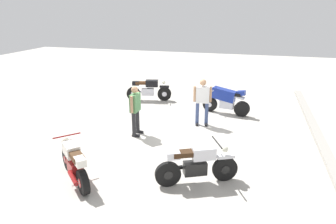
{
  "coord_description": "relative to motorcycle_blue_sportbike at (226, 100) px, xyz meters",
  "views": [
    {
      "loc": [
        9.16,
        2.29,
        4.15
      ],
      "look_at": [
        -0.33,
        -0.37,
        0.75
      ],
      "focal_mm": 32.51,
      "sensor_mm": 36.0,
      "label": 1
    }
  ],
  "objects": [
    {
      "name": "ground_plane",
      "position": [
        2.89,
        -1.35,
        -0.59
      ],
      "size": [
        40.0,
        40.0,
        0.0
      ],
      "primitive_type": "plane",
      "color": "#B7B2A8"
    },
    {
      "name": "curb_edge",
      "position": [
        2.89,
        3.25,
        -0.52
      ],
      "size": [
        14.0,
        0.3,
        0.15
      ],
      "primitive_type": "cube",
      "color": "#9C978F",
      "rests_on": "ground"
    },
    {
      "name": "person_in_white_shirt",
      "position": [
        1.52,
        -0.72,
        0.4
      ],
      "size": [
        0.38,
        0.67,
        1.73
      ],
      "rotation": [
        0.0,
        0.0,
        0.18
      ],
      "color": "#384772",
      "rests_on": "ground"
    },
    {
      "name": "motorcycle_blue_sportbike",
      "position": [
        0.0,
        0.0,
        0.0
      ],
      "size": [
        0.76,
        1.95,
        1.14
      ],
      "rotation": [
        0.0,
        0.0,
        4.5
      ],
      "color": "black",
      "rests_on": "ground"
    },
    {
      "name": "person_in_green_shirt",
      "position": [
        3.06,
        -2.72,
        0.39
      ],
      "size": [
        0.66,
        0.31,
        1.71
      ],
      "rotation": [
        0.0,
        0.0,
        1.56
      ],
      "color": "#262628",
      "rests_on": "ground"
    },
    {
      "name": "motorcycle_silver_cruiser",
      "position": [
        5.5,
        -0.17,
        -0.07
      ],
      "size": [
        1.04,
        1.93,
        1.09
      ],
      "rotation": [
        0.0,
        0.0,
        2.02
      ],
      "color": "black",
      "rests_on": "ground"
    },
    {
      "name": "motorcycle_black_cruiser",
      "position": [
        -0.92,
        -3.64,
        -0.07
      ],
      "size": [
        0.77,
        2.06,
        1.09
      ],
      "rotation": [
        0.0,
        0.0,
        1.81
      ],
      "color": "black",
      "rests_on": "ground"
    },
    {
      "name": "motorcycle_cream_vintage",
      "position": [
        6.21,
        -3.12,
        -0.11
      ],
      "size": [
        1.44,
        1.54,
        1.07
      ],
      "rotation": [
        0.0,
        0.0,
        3.97
      ],
      "color": "black",
      "rests_on": "ground"
    }
  ]
}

